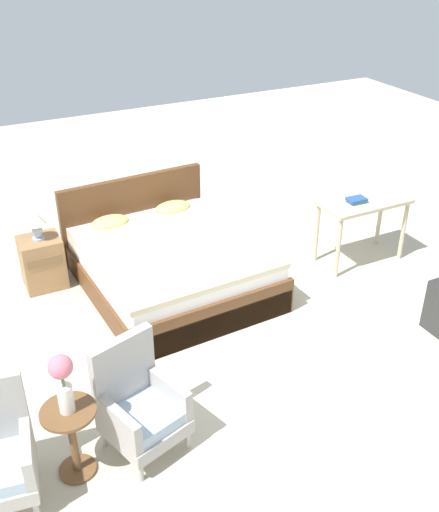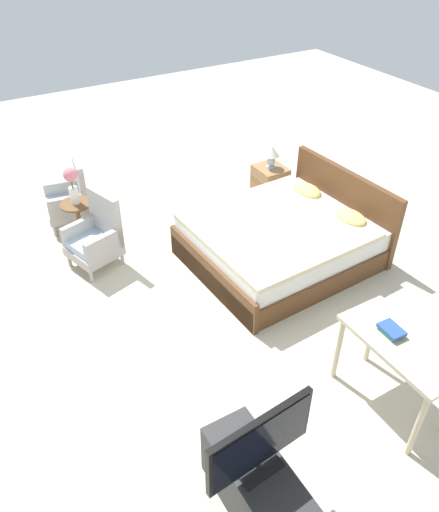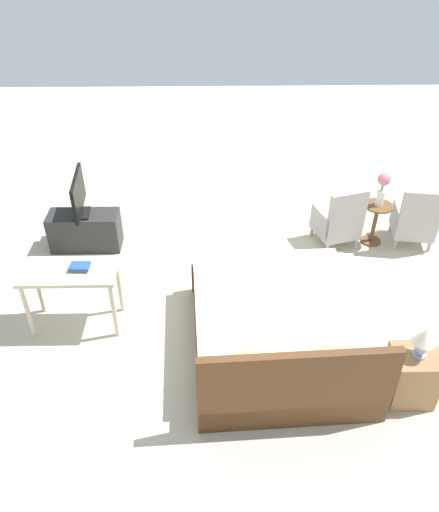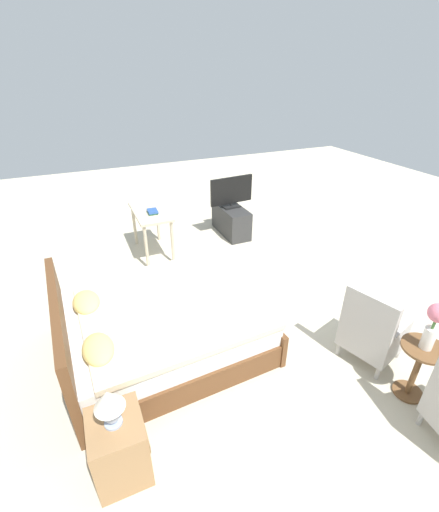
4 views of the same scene
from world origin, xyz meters
name	(u,v)px [view 2 (image 2 of 4)]	position (x,y,z in m)	size (l,w,h in m)	color
ground_plane	(210,301)	(0.00, 0.00, 0.00)	(16.00, 16.00, 0.00)	beige
bed	(284,240)	(-0.24, 1.17, 0.30)	(1.89, 2.19, 0.96)	brown
armchair_by_window_left	(71,199)	(-2.38, -0.84, 0.37)	(0.62, 0.62, 0.92)	#ADA8A3
armchair_by_window_right	(96,238)	(-1.31, -0.84, 0.37)	(0.67, 0.67, 0.92)	#ADA8A3
side_table	(79,218)	(-1.84, -0.89, 0.38)	(0.40, 0.40, 0.61)	brown
flower_vase	(72,182)	(-1.84, -0.89, 0.90)	(0.17, 0.17, 0.48)	silver
nightstand	(270,186)	(-1.47, 1.81, 0.29)	(0.44, 0.41, 0.58)	#997047
table_lamp	(272,153)	(-1.47, 1.81, 0.80)	(0.22, 0.22, 0.33)	#9EADC6
tv_stand	(256,488)	(2.21, -0.85, 0.27)	(0.96, 0.40, 0.53)	#2D2D2D
tv_flatscreen	(260,444)	(2.21, -0.85, 0.83)	(0.23, 0.84, 0.57)	black
vanity_desk	(400,352)	(2.00, 0.71, 0.66)	(1.04, 0.52, 0.78)	beige
book_stack	(391,330)	(1.88, 0.69, 0.81)	(0.22, 0.16, 0.06)	#337A47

